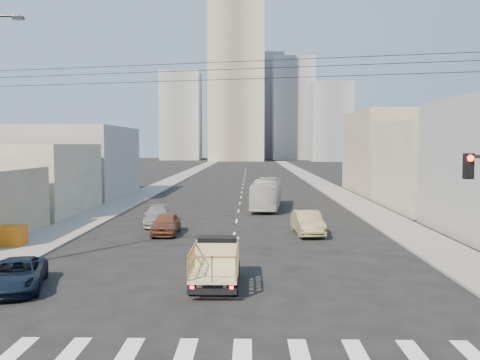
{
  "coord_description": "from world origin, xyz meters",
  "views": [
    {
      "loc": [
        1.06,
        -19.29,
        5.97
      ],
      "look_at": [
        0.35,
        15.96,
        3.5
      ],
      "focal_mm": 38.0,
      "sensor_mm": 36.0,
      "label": 1
    }
  ],
  "objects_px": {
    "navy_pickup": "(17,275)",
    "crate_stack": "(8,236)",
    "city_bus": "(267,194)",
    "sedan_tan": "(308,223)",
    "sedan_brown": "(166,224)",
    "sedan_grey": "(157,216)",
    "flatbed_pickup": "(216,259)"
  },
  "relations": [
    {
      "from": "navy_pickup",
      "to": "sedan_brown",
      "type": "distance_m",
      "value": 13.6
    },
    {
      "from": "navy_pickup",
      "to": "city_bus",
      "type": "distance_m",
      "value": 29.14
    },
    {
      "from": "flatbed_pickup",
      "to": "sedan_brown",
      "type": "bearing_deg",
      "value": 108.99
    },
    {
      "from": "sedan_tan",
      "to": "navy_pickup",
      "type": "bearing_deg",
      "value": -139.49
    },
    {
      "from": "sedan_brown",
      "to": "sedan_grey",
      "type": "relative_size",
      "value": 0.88
    },
    {
      "from": "sedan_brown",
      "to": "flatbed_pickup",
      "type": "bearing_deg",
      "value": -72.31
    },
    {
      "from": "city_bus",
      "to": "sedan_grey",
      "type": "xyz_separation_m",
      "value": [
        -8.41,
        -10.19,
        -0.68
      ]
    },
    {
      "from": "city_bus",
      "to": "navy_pickup",
      "type": "bearing_deg",
      "value": -106.68
    },
    {
      "from": "navy_pickup",
      "to": "sedan_tan",
      "type": "height_order",
      "value": "sedan_tan"
    },
    {
      "from": "navy_pickup",
      "to": "sedan_grey",
      "type": "bearing_deg",
      "value": 64.96
    },
    {
      "from": "navy_pickup",
      "to": "crate_stack",
      "type": "xyz_separation_m",
      "value": [
        -4.46,
        8.53,
        0.07
      ]
    },
    {
      "from": "navy_pickup",
      "to": "crate_stack",
      "type": "distance_m",
      "value": 9.63
    },
    {
      "from": "sedan_tan",
      "to": "crate_stack",
      "type": "distance_m",
      "value": 18.47
    },
    {
      "from": "sedan_brown",
      "to": "crate_stack",
      "type": "height_order",
      "value": "sedan_brown"
    },
    {
      "from": "flatbed_pickup",
      "to": "crate_stack",
      "type": "xyz_separation_m",
      "value": [
        -12.61,
        7.58,
        -0.4
      ]
    },
    {
      "from": "city_bus",
      "to": "crate_stack",
      "type": "distance_m",
      "value": 24.12
    },
    {
      "from": "crate_stack",
      "to": "sedan_grey",
      "type": "bearing_deg",
      "value": 48.72
    },
    {
      "from": "flatbed_pickup",
      "to": "navy_pickup",
      "type": "relative_size",
      "value": 0.99
    },
    {
      "from": "navy_pickup",
      "to": "city_bus",
      "type": "height_order",
      "value": "city_bus"
    },
    {
      "from": "flatbed_pickup",
      "to": "crate_stack",
      "type": "distance_m",
      "value": 14.71
    },
    {
      "from": "city_bus",
      "to": "sedan_tan",
      "type": "relative_size",
      "value": 2.08
    },
    {
      "from": "flatbed_pickup",
      "to": "navy_pickup",
      "type": "distance_m",
      "value": 8.22
    },
    {
      "from": "sedan_tan",
      "to": "sedan_grey",
      "type": "relative_size",
      "value": 1.0
    },
    {
      "from": "crate_stack",
      "to": "navy_pickup",
      "type": "bearing_deg",
      "value": -62.43
    },
    {
      "from": "navy_pickup",
      "to": "city_bus",
      "type": "bearing_deg",
      "value": 51.76
    },
    {
      "from": "sedan_tan",
      "to": "sedan_grey",
      "type": "height_order",
      "value": "sedan_tan"
    },
    {
      "from": "sedan_brown",
      "to": "sedan_tan",
      "type": "xyz_separation_m",
      "value": [
        9.42,
        0.18,
        0.07
      ]
    },
    {
      "from": "sedan_brown",
      "to": "crate_stack",
      "type": "relative_size",
      "value": 2.31
    },
    {
      "from": "flatbed_pickup",
      "to": "sedan_brown",
      "type": "distance_m",
      "value": 12.74
    },
    {
      "from": "flatbed_pickup",
      "to": "navy_pickup",
      "type": "bearing_deg",
      "value": -173.32
    },
    {
      "from": "sedan_brown",
      "to": "sedan_tan",
      "type": "distance_m",
      "value": 9.42
    },
    {
      "from": "flatbed_pickup",
      "to": "sedan_tan",
      "type": "relative_size",
      "value": 0.94
    }
  ]
}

